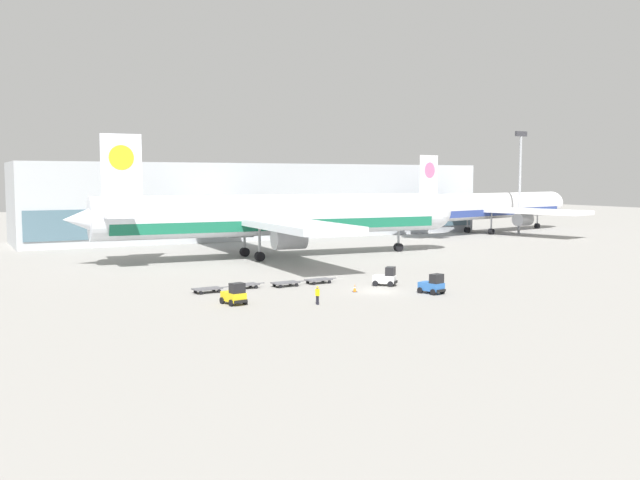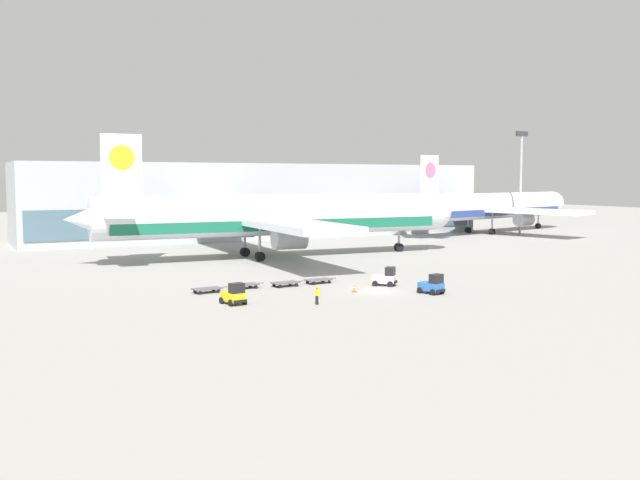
{
  "view_description": "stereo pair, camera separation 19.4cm",
  "coord_description": "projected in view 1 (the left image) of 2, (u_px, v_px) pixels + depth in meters",
  "views": [
    {
      "loc": [
        -38.16,
        -59.58,
        11.31
      ],
      "look_at": [
        1.27,
        14.7,
        4.0
      ],
      "focal_mm": 40.0,
      "sensor_mm": 36.0,
      "label": 1
    },
    {
      "loc": [
        -37.99,
        -59.67,
        11.31
      ],
      "look_at": [
        1.27,
        14.7,
        4.0
      ],
      "focal_mm": 40.0,
      "sensor_mm": 36.0,
      "label": 2
    }
  ],
  "objects": [
    {
      "name": "ground_plane",
      "position": [
        378.0,
        292.0,
        71.23
      ],
      "size": [
        400.0,
        400.0,
        0.0
      ],
      "primitive_type": "plane",
      "color": "gray"
    },
    {
      "name": "baggage_tug_foreground",
      "position": [
        433.0,
        285.0,
        69.8
      ],
      "size": [
        2.15,
        2.72,
        2.0
      ],
      "rotation": [
        0.0,
        0.0,
        -1.31
      ],
      "color": "#2D66B7",
      "rests_on": "ground_plane"
    },
    {
      "name": "baggage_dolly_lead",
      "position": [
        207.0,
        289.0,
        70.35
      ],
      "size": [
        3.76,
        1.77,
        0.48
      ],
      "rotation": [
        0.0,
        0.0,
        0.1
      ],
      "color": "#56565B",
      "rests_on": "ground_plane"
    },
    {
      "name": "light_mast",
      "position": [
        520.0,
        174.0,
        142.81
      ],
      "size": [
        2.8,
        0.5,
        20.65
      ],
      "color": "#9EA0A5",
      "rests_on": "ground_plane"
    },
    {
      "name": "baggage_tug_far",
      "position": [
        386.0,
        277.0,
        75.06
      ],
      "size": [
        2.73,
        2.74,
        2.0
      ],
      "rotation": [
        0.0,
        0.0,
        -0.79
      ],
      "color": "silver",
      "rests_on": "ground_plane"
    },
    {
      "name": "baggage_dolly_second",
      "position": [
        245.0,
        285.0,
        73.07
      ],
      "size": [
        3.76,
        1.77,
        0.48
      ],
      "rotation": [
        0.0,
        0.0,
        0.1
      ],
      "color": "#56565B",
      "rests_on": "ground_plane"
    },
    {
      "name": "terminal_building",
      "position": [
        261.0,
        200.0,
        138.36
      ],
      "size": [
        90.0,
        18.2,
        14.0
      ],
      "color": "#B2B7BC",
      "rests_on": "ground_plane"
    },
    {
      "name": "baggage_dolly_third",
      "position": [
        286.0,
        283.0,
        74.45
      ],
      "size": [
        3.76,
        1.77,
        0.48
      ],
      "rotation": [
        0.0,
        0.0,
        0.1
      ],
      "color": "#56565B",
      "rests_on": "ground_plane"
    },
    {
      "name": "ground_crew_near",
      "position": [
        317.0,
        294.0,
        63.72
      ],
      "size": [
        0.29,
        0.56,
        1.69
      ],
      "rotation": [
        0.0,
        0.0,
        4.93
      ],
      "color": "black",
      "rests_on": "ground_plane"
    },
    {
      "name": "airplane_main",
      "position": [
        274.0,
        217.0,
        101.12
      ],
      "size": [
        58.1,
        48.38,
        17.0
      ],
      "rotation": [
        0.0,
        0.0,
        -0.06
      ],
      "color": "silver",
      "rests_on": "ground_plane"
    },
    {
      "name": "airplane_distant",
      "position": [
        488.0,
        207.0,
        147.11
      ],
      "size": [
        52.36,
        44.5,
        15.59
      ],
      "rotation": [
        0.0,
        0.0,
        0.24
      ],
      "color": "white",
      "rests_on": "ground_plane"
    },
    {
      "name": "baggage_tug_mid",
      "position": [
        234.0,
        295.0,
        63.84
      ],
      "size": [
        1.99,
        2.65,
        2.0
      ],
      "rotation": [
        0.0,
        0.0,
        -1.4
      ],
      "color": "yellow",
      "rests_on": "ground_plane"
    },
    {
      "name": "traffic_cone_near",
      "position": [
        355.0,
        288.0,
        70.98
      ],
      "size": [
        0.4,
        0.4,
        0.76
      ],
      "color": "black",
      "rests_on": "ground_plane"
    },
    {
      "name": "baggage_dolly_trail",
      "position": [
        319.0,
        280.0,
        76.62
      ],
      "size": [
        3.76,
        1.77,
        0.48
      ],
      "rotation": [
        0.0,
        0.0,
        0.1
      ],
      "color": "#56565B",
      "rests_on": "ground_plane"
    }
  ]
}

